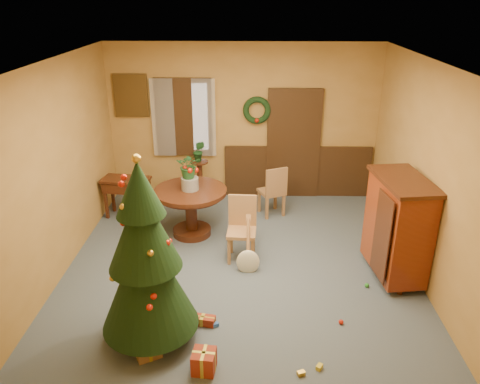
{
  "coord_description": "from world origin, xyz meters",
  "views": [
    {
      "loc": [
        0.14,
        -5.76,
        3.71
      ],
      "look_at": [
        -0.0,
        0.4,
        1.05
      ],
      "focal_mm": 35.0,
      "sensor_mm": 36.0,
      "label": 1
    }
  ],
  "objects_px": {
    "chair_near": "(242,226)",
    "dining_table": "(191,203)",
    "writing_desk": "(127,188)",
    "sideboard": "(398,225)",
    "christmas_tree": "(145,258)"
  },
  "relations": [
    {
      "from": "chair_near",
      "to": "dining_table",
      "type": "bearing_deg",
      "value": 141.15
    },
    {
      "from": "writing_desk",
      "to": "sideboard",
      "type": "bearing_deg",
      "value": -23.15
    },
    {
      "from": "chair_near",
      "to": "sideboard",
      "type": "xyz_separation_m",
      "value": [
        2.12,
        -0.46,
        0.27
      ]
    },
    {
      "from": "chair_near",
      "to": "sideboard",
      "type": "bearing_deg",
      "value": -12.12
    },
    {
      "from": "writing_desk",
      "to": "sideboard",
      "type": "distance_m",
      "value": 4.54
    },
    {
      "from": "chair_near",
      "to": "christmas_tree",
      "type": "distance_m",
      "value": 2.16
    },
    {
      "from": "christmas_tree",
      "to": "sideboard",
      "type": "xyz_separation_m",
      "value": [
        3.13,
        1.38,
        -0.28
      ]
    },
    {
      "from": "dining_table",
      "to": "sideboard",
      "type": "relative_size",
      "value": 0.8
    },
    {
      "from": "dining_table",
      "to": "writing_desk",
      "type": "height_order",
      "value": "dining_table"
    },
    {
      "from": "chair_near",
      "to": "sideboard",
      "type": "relative_size",
      "value": 0.66
    },
    {
      "from": "writing_desk",
      "to": "sideboard",
      "type": "height_order",
      "value": "sideboard"
    },
    {
      "from": "sideboard",
      "to": "christmas_tree",
      "type": "bearing_deg",
      "value": -156.17
    },
    {
      "from": "writing_desk",
      "to": "christmas_tree",
      "type": "bearing_deg",
      "value": -71.8
    },
    {
      "from": "christmas_tree",
      "to": "sideboard",
      "type": "relative_size",
      "value": 1.53
    },
    {
      "from": "writing_desk",
      "to": "chair_near",
      "type": "bearing_deg",
      "value": -32.98
    }
  ]
}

